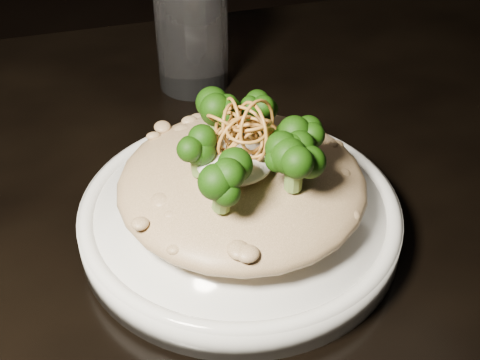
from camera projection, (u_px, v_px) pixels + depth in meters
name	position (u px, v px, depth m)	size (l,w,h in m)	color
table	(242.00, 289.00, 0.62)	(1.10, 0.80, 0.75)	black
plate	(240.00, 219.00, 0.55)	(0.26, 0.26, 0.03)	silver
risotto	(242.00, 184.00, 0.53)	(0.20, 0.20, 0.04)	brown
broccoli	(249.00, 144.00, 0.50)	(0.12, 0.12, 0.04)	black
cheese	(234.00, 160.00, 0.50)	(0.06, 0.06, 0.02)	silver
shallots	(240.00, 124.00, 0.50)	(0.05, 0.05, 0.03)	brown
drinking_glass	(192.00, 28.00, 0.70)	(0.08, 0.08, 0.13)	silver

